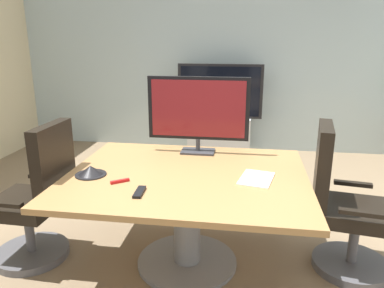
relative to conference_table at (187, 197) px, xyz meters
name	(u,v)px	position (x,y,z in m)	size (l,w,h in m)	color
ground_plane	(205,251)	(0.11, 0.18, -0.56)	(7.39, 7.39, 0.00)	#7A664C
wall_back_glass_partition	(229,60)	(0.11, 3.16, 0.78)	(6.39, 0.10, 2.68)	#9EB2B7
conference_table	(187,197)	(0.00, 0.00, 0.00)	(1.71, 1.39, 0.74)	olive
office_chair_left	(37,205)	(-1.13, -0.10, -0.10)	(0.60, 0.58, 1.09)	#4C4C51
office_chair_right	(343,211)	(1.13, 0.13, -0.10)	(0.63, 0.61, 1.09)	#4C4C51
tv_monitor	(198,111)	(0.01, 0.52, 0.54)	(0.84, 0.18, 0.64)	#333338
wall_display_unit	(219,124)	(0.02, 2.81, -0.11)	(1.20, 0.36, 1.31)	#B7BABC
conference_phone	(91,171)	(-0.67, -0.13, 0.21)	(0.22, 0.22, 0.07)	black
remote_control	(139,192)	(-0.24, -0.38, 0.19)	(0.05, 0.17, 0.02)	black
whiteboard_marker	(120,181)	(-0.42, -0.23, 0.19)	(0.13, 0.02, 0.02)	red
paper_notepad	(256,178)	(0.49, -0.03, 0.18)	(0.21, 0.30, 0.01)	white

